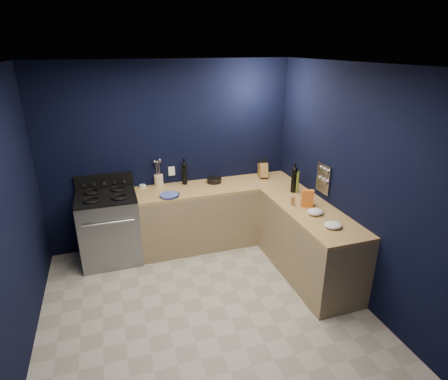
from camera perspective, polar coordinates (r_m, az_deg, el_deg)
name	(u,v)px	position (r m, az deg, el deg)	size (l,w,h in m)	color
floor	(205,311)	(4.30, -2.99, -18.34)	(3.50, 3.50, 0.02)	#AEA99A
ceiling	(199,64)	(3.30, -3.93, 19.13)	(3.50, 3.50, 0.02)	silver
wall_back	(171,156)	(5.22, -8.38, 5.31)	(3.50, 0.02, 2.60)	black
wall_right	(353,184)	(4.35, 19.61, 0.86)	(0.02, 3.50, 2.60)	black
wall_left	(2,230)	(3.63, -31.44, -5.35)	(0.02, 3.50, 2.60)	black
wall_front	(283,325)	(2.20, 9.24, -20.13)	(3.50, 0.02, 2.60)	black
cab_back	(218,215)	(5.37, -0.93, -3.96)	(2.30, 0.63, 0.86)	#978059
top_back	(218,187)	(5.19, -0.96, 0.52)	(2.30, 0.63, 0.04)	olive
cab_right	(308,244)	(4.75, 13.07, -8.23)	(0.63, 1.67, 0.86)	#978059
top_right	(311,212)	(4.55, 13.54, -3.30)	(0.63, 1.67, 0.04)	olive
gas_range	(110,229)	(5.15, -17.45, -5.83)	(0.76, 0.66, 0.92)	gray
oven_door	(111,241)	(4.88, -17.32, -7.58)	(0.59, 0.02, 0.42)	black
cooktop	(106,196)	(4.96, -18.06, -0.95)	(0.76, 0.66, 0.03)	black
backguard	(104,181)	(5.20, -18.26, 1.33)	(0.76, 0.06, 0.20)	black
spice_panel	(323,179)	(4.79, 15.32, 1.73)	(0.02, 0.28, 0.38)	gray
wall_outlet	(172,171)	(5.27, -8.21, 2.95)	(0.09, 0.02, 0.13)	white
plate_stack	(169,195)	(4.85, -8.57, -0.82)	(0.25, 0.25, 0.03)	#44519D
ramekin	(143,186)	(5.23, -12.63, 0.60)	(0.09, 0.09, 0.04)	white
utensil_crock	(159,180)	(5.23, -10.18, 1.51)	(0.13, 0.13, 0.16)	beige
wine_bottle_back	(184,174)	(5.21, -6.22, 2.49)	(0.07, 0.07, 0.30)	black
lemon_basket	(214,180)	(5.28, -1.53, 1.58)	(0.20, 0.20, 0.08)	black
knife_block	(263,170)	(5.51, 6.10, 3.10)	(0.12, 0.20, 0.22)	olive
wine_bottle_right	(294,181)	(4.98, 10.91, 1.44)	(0.08, 0.08, 0.32)	black
oil_bottle	(296,182)	(5.00, 11.29, 1.25)	(0.07, 0.07, 0.29)	olive
spice_jar_near	(293,201)	(4.61, 10.72, -1.70)	(0.05, 0.05, 0.11)	olive
spice_jar_far	(311,201)	(4.69, 13.46, -1.63)	(0.05, 0.05, 0.09)	olive
crouton_bag	(307,198)	(4.58, 12.92, -1.28)	(0.15, 0.07, 0.22)	#C94825
towel_front	(315,212)	(4.42, 14.10, -3.35)	(0.19, 0.17, 0.07)	white
towel_end	(333,225)	(4.17, 16.72, -5.28)	(0.20, 0.18, 0.06)	white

